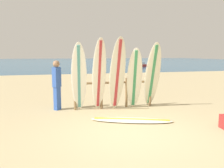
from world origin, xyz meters
TOP-DOWN VIEW (x-y plane):
  - ground_plane at (0.00, 0.00)m, footprint 120.00×120.00m
  - ocean_water at (0.00, 58.00)m, footprint 120.00×80.00m
  - surfboard_rack at (0.32, 2.95)m, footprint 2.92×0.09m
  - surfboard_leaning_far_left at (-0.99, 2.55)m, footprint 0.62×1.07m
  - surfboard_leaning_left at (-0.28, 2.69)m, footprint 0.51×0.65m
  - surfboard_leaning_center_left at (0.33, 2.57)m, footprint 0.63×0.71m
  - surfboard_leaning_center at (0.97, 2.59)m, footprint 0.64×0.75m
  - surfboard_leaning_center_right at (1.67, 2.63)m, footprint 0.66×1.04m
  - surfboard_lying_on_sand at (0.34, 1.09)m, footprint 2.43×1.41m
  - beachgoer_standing at (-1.70, 3.12)m, footprint 0.32×0.32m
  - small_boat_offshore at (11.68, 28.63)m, footprint 2.21×1.62m

SIDE VIEW (x-z plane):
  - ground_plane at x=0.00m, z-range 0.00..0.00m
  - ocean_water at x=0.00m, z-range 0.00..0.01m
  - surfboard_lying_on_sand at x=0.34m, z-range -0.01..0.08m
  - small_boat_offshore at x=11.68m, z-range -0.10..0.61m
  - surfboard_rack at x=0.32m, z-range 0.14..1.21m
  - beachgoer_standing at x=-1.70m, z-range 0.09..1.81m
  - surfboard_leaning_center at x=0.97m, z-range 0.00..2.17m
  - surfboard_leaning_far_left at x=-0.99m, z-range 0.00..2.33m
  - surfboard_leaning_center_right at x=1.67m, z-range 0.00..2.36m
  - surfboard_leaning_left at x=-0.28m, z-range 0.00..2.50m
  - surfboard_leaning_center_left at x=0.33m, z-range 0.00..2.54m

